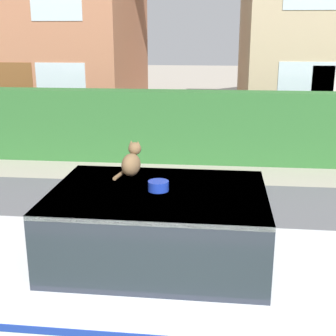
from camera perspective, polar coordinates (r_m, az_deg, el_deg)
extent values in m
cube|color=#5B5B60|center=(6.61, 1.92, -10.04)|extent=(28.00, 5.97, 0.01)
cube|color=#2D662D|center=(10.77, 1.65, 5.03)|extent=(15.51, 0.56, 1.65)
cylinder|color=black|center=(5.72, -16.60, -11.57)|extent=(0.64, 0.21, 0.64)
cylinder|color=black|center=(5.33, 11.30, -13.38)|extent=(0.64, 0.21, 0.64)
cube|color=silver|center=(4.67, -4.71, -14.51)|extent=(4.27, 1.63, 0.73)
cube|color=#232833|center=(4.31, -1.15, -6.87)|extent=(1.94, 1.44, 0.65)
cube|color=silver|center=(4.20, -1.18, -3.02)|extent=(1.94, 1.44, 0.04)
cube|color=navy|center=(5.33, -3.07, -9.66)|extent=(4.04, 0.05, 0.07)
cube|color=navy|center=(4.00, -7.05, -19.61)|extent=(4.04, 0.05, 0.07)
cylinder|color=#1933A5|center=(4.18, -1.18, -2.19)|extent=(0.19, 0.19, 0.09)
ellipsoid|color=brown|center=(4.31, -4.52, 0.40)|extent=(0.21, 0.27, 0.21)
ellipsoid|color=beige|center=(4.39, -4.09, 0.51)|extent=(0.10, 0.08, 0.11)
sphere|color=brown|center=(4.37, -4.07, 2.37)|extent=(0.12, 0.12, 0.12)
cone|color=brown|center=(4.34, -3.68, 3.00)|extent=(0.05, 0.05, 0.05)
cone|color=brown|center=(4.36, -4.50, 3.06)|extent=(0.05, 0.05, 0.05)
cylinder|color=brown|center=(4.29, -6.03, -0.92)|extent=(0.07, 0.20, 0.04)
cube|color=#A86B4C|center=(16.96, -15.83, 14.65)|extent=(6.72, 6.27, 5.19)
cube|color=brown|center=(13.97, -17.92, 7.84)|extent=(1.00, 0.02, 2.10)
cube|color=silver|center=(13.45, -12.90, 9.65)|extent=(1.40, 0.02, 1.30)
cube|color=white|center=(12.79, 19.08, 7.00)|extent=(1.00, 0.02, 2.10)
cube|color=silver|center=(12.59, 16.39, 9.37)|extent=(1.40, 0.02, 1.30)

